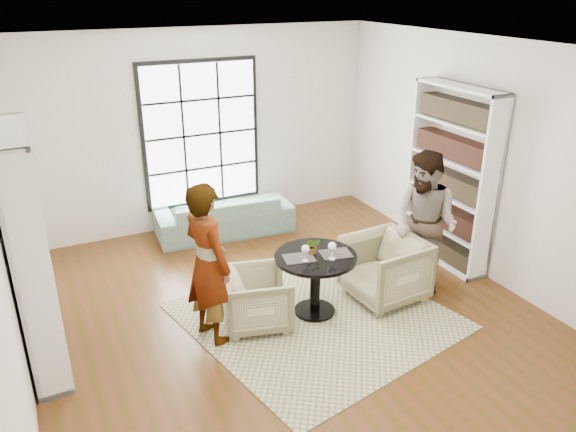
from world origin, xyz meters
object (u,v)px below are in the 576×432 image
armchair_left (258,299)px  person_right (425,223)px  person_left (208,264)px  armchair_right (384,269)px  flower_centerpiece (312,246)px  pedestal_table (315,272)px  wine_glass_left (306,250)px  wine_glass_right (332,247)px  sofa (224,215)px

armchair_left → person_right: bearing=-79.6°
person_left → person_right: bearing=-109.5°
armchair_right → armchair_left: bearing=-98.6°
armchair_right → flower_centerpiece: 1.03m
pedestal_table → person_right: person_right is taller
person_right → flower_centerpiece: bearing=-112.3°
person_left → armchair_right: bearing=-110.2°
armchair_right → wine_glass_left: wine_glass_left is taller
pedestal_table → wine_glass_right: size_ratio=4.51×
pedestal_table → person_right: (1.46, -0.07, 0.35)m
sofa → person_right: (1.63, -2.66, 0.59)m
pedestal_table → flower_centerpiece: size_ratio=5.02×
wine_glass_left → flower_centerpiece: bearing=40.3°
flower_centerpiece → person_left: bearing=179.9°
sofa → flower_centerpiece: bearing=98.2°
person_left → wine_glass_right: size_ratio=8.59×
wine_glass_left → wine_glass_right: size_ratio=0.94×
sofa → flower_centerpiece: flower_centerpiece is taller
person_right → flower_centerpiece: size_ratio=9.52×
armchair_left → person_right: (2.15, -0.13, 0.56)m
sofa → flower_centerpiece: (0.16, -2.53, 0.54)m
pedestal_table → sofa: (-0.17, 2.59, -0.24)m
sofa → armchair_left: 2.58m
sofa → armchair_left: bearing=83.0°
armchair_right → flower_centerpiece: size_ratio=4.65×
person_right → pedestal_table: bearing=-109.8°
person_right → wine_glass_left: bearing=-107.1°
sofa → person_left: 2.80m
armchair_right → wine_glass_left: (-1.08, -0.00, 0.49)m
armchair_right → pedestal_table: bearing=-97.9°
sofa → wine_glass_right: size_ratio=9.86×
armchair_right → person_right: 0.74m
pedestal_table → wine_glass_left: 0.39m
armchair_right → wine_glass_left: size_ratio=4.45×
armchair_left → person_right: size_ratio=0.41×
person_left → flower_centerpiece: 1.23m
flower_centerpiece → person_right: bearing=-5.1°
person_left → person_right: size_ratio=1.00×
wine_glass_left → wine_glass_right: 0.30m
wine_glass_right → flower_centerpiece: wine_glass_right is taller
sofa → armchair_right: armchair_right is taller
armchair_left → wine_glass_left: bearing=-90.8°
pedestal_table → wine_glass_left: bearing=-157.5°
person_left → wine_glass_right: bearing=-116.0°
armchair_left → wine_glass_right: bearing=-91.5°
person_left → armchair_left: bearing=-106.7°
sofa → person_right: 3.17m
wine_glass_left → armchair_right: bearing=0.2°
person_left → wine_glass_left: 1.08m
sofa → person_right: person_right is taller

